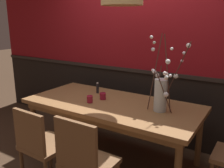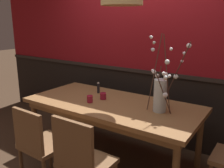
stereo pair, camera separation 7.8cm
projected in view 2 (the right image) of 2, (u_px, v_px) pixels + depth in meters
name	position (u px, v px, depth m)	size (l,w,h in m)	color
ground_plane	(112.00, 157.00, 3.17)	(24.00, 24.00, 0.00)	#422D1E
back_wall	(143.00, 47.00, 3.47)	(5.83, 0.14, 2.72)	black
dining_table	(112.00, 109.00, 3.00)	(2.12, 0.99, 0.75)	olive
chair_near_side_left	(40.00, 143.00, 2.48)	(0.44, 0.45, 0.90)	brown
chair_near_side_right	(82.00, 159.00, 2.17)	(0.46, 0.41, 0.93)	brown
chair_far_side_right	(164.00, 104.00, 3.58)	(0.41, 0.42, 0.94)	brown
chair_far_side_left	(127.00, 97.00, 3.97)	(0.49, 0.47, 0.90)	brown
vase_with_blossoms	(161.00, 93.00, 2.64)	(0.44, 0.49, 0.84)	silver
candle_holder_nearer_center	(90.00, 99.00, 2.97)	(0.08, 0.08, 0.09)	maroon
candle_holder_nearer_edge	(103.00, 96.00, 3.09)	(0.08, 0.08, 0.08)	maroon
condiment_bottle	(98.00, 88.00, 3.35)	(0.04, 0.04, 0.15)	black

